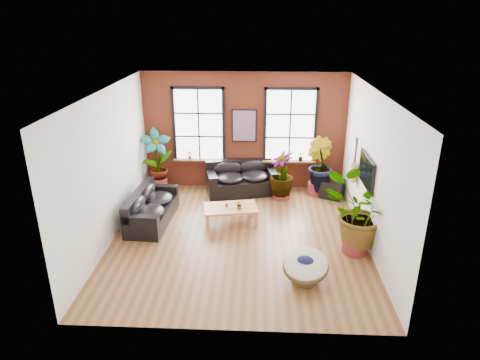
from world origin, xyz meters
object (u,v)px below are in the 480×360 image
object	(u,v)px
coffee_table	(230,209)
papasan_chair	(306,266)
sofa_left	(150,208)
sofa_back	(241,179)

from	to	relation	value
coffee_table	papasan_chair	size ratio (longest dim) A/B	1.27
sofa_left	papasan_chair	bearing A→B (deg)	-120.11
sofa_back	coffee_table	world-z (taller)	sofa_back
sofa_back	papasan_chair	distance (m)	4.77
coffee_table	papasan_chair	xyz separation A→B (m)	(1.68, -2.52, -0.03)
sofa_left	sofa_back	bearing A→B (deg)	-44.29
coffee_table	papasan_chair	world-z (taller)	papasan_chair
sofa_left	coffee_table	world-z (taller)	sofa_left
sofa_left	coffee_table	distance (m)	2.07
sofa_back	sofa_left	distance (m)	3.05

